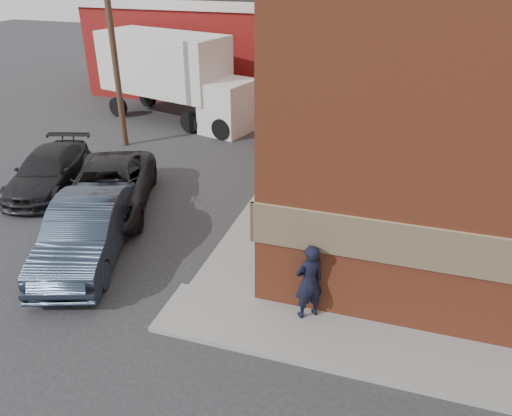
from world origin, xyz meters
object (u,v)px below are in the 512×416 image
Objects in this scene: warehouse at (237,43)px; suv_a at (109,188)px; man at (309,282)px; suv_b at (49,171)px; box_truck at (177,73)px; sedan at (86,232)px; utility_pole at (112,35)px.

suv_a is (1.33, -16.67, -2.03)m from warehouse.
suv_b is at bearing -61.32° from man.
box_truck is at bearing 67.42° from suv_b.
man reaches higher than sedan.
sedan is (-6.50, 0.75, -0.23)m from man.
man is (10.39, -9.25, -3.66)m from utility_pole.
suv_a is (2.83, -5.67, -3.97)m from utility_pole.
utility_pole is 7.48m from suv_a.
utility_pole is 1.74× the size of sedan.
box_truck is (-0.68, -7.01, -0.36)m from warehouse.
box_truck is at bearing -93.08° from man.
sedan is at bearing -90.58° from suv_a.
utility_pole is at bearing 95.90° from sedan.
man is at bearing -25.26° from sedan.
suv_a is 10.00m from box_truck.
warehouse is at bearing 73.39° from suv_a.
warehouse is 7.06m from box_truck.
suv_a reaches higher than suv_b.
warehouse is 11.27m from utility_pole.
box_truck reaches higher than suv_a.
box_truck is (-9.56, 13.24, 1.37)m from man.
utility_pole reaches higher than suv_b.
suv_a is 3.10m from suv_b.
utility_pole is 1.86× the size of suv_b.
warehouse reaches higher than suv_b.
utility_pole is 4.68× the size of man.
warehouse is 3.38× the size of suv_b.
man reaches higher than suv_b.
suv_a is at bearing -63.52° from utility_pole.
utility_pole is (-1.50, -11.00, 1.93)m from warehouse.
sedan is at bearing -65.42° from utility_pole.
utility_pole is 1.00× the size of box_truck.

